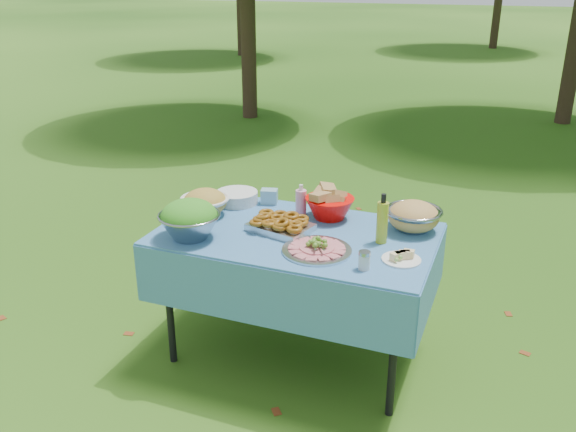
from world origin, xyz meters
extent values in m
plane|color=black|center=(0.00, 0.00, 0.00)|extent=(80.00, 80.00, 0.00)
cube|color=#7BC9EC|center=(0.00, 0.00, 0.38)|extent=(1.46, 0.86, 0.76)
cylinder|color=white|center=(-0.49, 0.29, 0.80)|extent=(0.32, 0.32, 0.07)
cube|color=#83B4C8|center=(-0.31, 0.36, 0.80)|extent=(0.11, 0.09, 0.09)
cylinder|color=pink|center=(-0.07, 0.26, 0.85)|extent=(0.07, 0.07, 0.18)
cube|color=silver|center=(-0.09, 0.00, 0.80)|extent=(0.37, 0.30, 0.08)
cylinder|color=#BBBDC3|center=(0.18, -0.18, 0.80)|extent=(0.43, 0.43, 0.08)
cylinder|color=#A1AE23|center=(0.45, 0.04, 0.89)|extent=(0.06, 0.06, 0.26)
cylinder|color=white|center=(0.59, -0.13, 0.79)|extent=(0.25, 0.25, 0.05)
cylinder|color=silver|center=(0.45, -0.28, 0.81)|extent=(0.07, 0.07, 0.09)
camera|label=1|loc=(1.04, -2.79, 2.06)|focal=38.00mm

